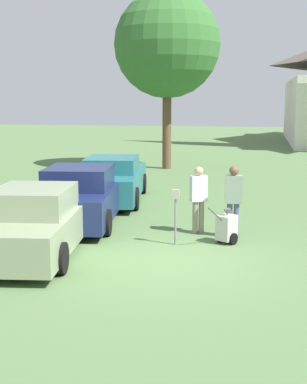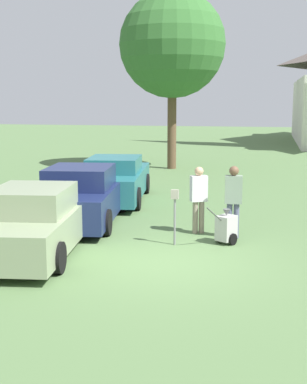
{
  "view_description": "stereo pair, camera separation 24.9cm",
  "coord_description": "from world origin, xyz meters",
  "px_view_note": "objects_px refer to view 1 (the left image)",
  "views": [
    {
      "loc": [
        1.89,
        -10.81,
        3.4
      ],
      "look_at": [
        -0.7,
        2.28,
        1.1
      ],
      "focal_mm": 50.0,
      "sensor_mm": 36.0,
      "label": 1
    },
    {
      "loc": [
        2.13,
        -10.76,
        3.4
      ],
      "look_at": [
        -0.7,
        2.28,
        1.1
      ],
      "focal_mm": 50.0,
      "sensor_mm": 36.0,
      "label": 2
    }
  ],
  "objects_px": {
    "parked_car_sage": "(36,223)",
    "equipment_cart": "(227,227)",
    "parked_car_teal": "(113,180)",
    "parked_car_navy": "(81,197)",
    "person_worker": "(199,195)",
    "person_supervisor": "(233,197)",
    "parking_meter": "(175,206)"
  },
  "relations": [
    {
      "from": "person_worker",
      "to": "parked_car_sage",
      "type": "bearing_deg",
      "value": 10.83
    },
    {
      "from": "parked_car_sage",
      "to": "parking_meter",
      "type": "relative_size",
      "value": 3.72
    },
    {
      "from": "parking_meter",
      "to": "person_worker",
      "type": "bearing_deg",
      "value": 71.97
    },
    {
      "from": "parked_car_teal",
      "to": "person_worker",
      "type": "relative_size",
      "value": 3.01
    },
    {
      "from": "parking_meter",
      "to": "person_worker",
      "type": "xyz_separation_m",
      "value": [
        0.4,
        1.24,
        0.06
      ]
    },
    {
      "from": "parking_meter",
      "to": "equipment_cart",
      "type": "xyz_separation_m",
      "value": [
        1.19,
        0.36,
        -0.54
      ]
    },
    {
      "from": "equipment_cart",
      "to": "parked_car_teal",
      "type": "bearing_deg",
      "value": 162.49
    },
    {
      "from": "parked_car_sage",
      "to": "parking_meter",
      "type": "height_order",
      "value": "parked_car_sage"
    },
    {
      "from": "parked_car_teal",
      "to": "parked_car_sage",
      "type": "bearing_deg",
      "value": -97.74
    },
    {
      "from": "parking_meter",
      "to": "equipment_cart",
      "type": "relative_size",
      "value": 1.33
    },
    {
      "from": "person_supervisor",
      "to": "parked_car_navy",
      "type": "bearing_deg",
      "value": -16.12
    },
    {
      "from": "person_supervisor",
      "to": "equipment_cart",
      "type": "relative_size",
      "value": 1.81
    },
    {
      "from": "parked_car_sage",
      "to": "parking_meter",
      "type": "xyz_separation_m",
      "value": [
        2.96,
        1.3,
        0.23
      ]
    },
    {
      "from": "parked_car_navy",
      "to": "parked_car_teal",
      "type": "relative_size",
      "value": 0.95
    },
    {
      "from": "parked_car_sage",
      "to": "parked_car_navy",
      "type": "relative_size",
      "value": 1.01
    },
    {
      "from": "parked_car_sage",
      "to": "equipment_cart",
      "type": "height_order",
      "value": "parked_car_sage"
    },
    {
      "from": "parked_car_teal",
      "to": "person_supervisor",
      "type": "bearing_deg",
      "value": -52.23
    },
    {
      "from": "parked_car_sage",
      "to": "parked_car_navy",
      "type": "distance_m",
      "value": 3.08
    },
    {
      "from": "person_worker",
      "to": "person_supervisor",
      "type": "height_order",
      "value": "person_supervisor"
    },
    {
      "from": "parked_car_sage",
      "to": "parked_car_teal",
      "type": "relative_size",
      "value": 0.95
    },
    {
      "from": "person_worker",
      "to": "equipment_cart",
      "type": "xyz_separation_m",
      "value": [
        0.78,
        -0.88,
        -0.6
      ]
    },
    {
      "from": "parked_car_teal",
      "to": "person_supervisor",
      "type": "height_order",
      "value": "person_supervisor"
    },
    {
      "from": "parking_meter",
      "to": "equipment_cart",
      "type": "distance_m",
      "value": 1.36
    },
    {
      "from": "parked_car_sage",
      "to": "person_worker",
      "type": "distance_m",
      "value": 4.23
    },
    {
      "from": "person_supervisor",
      "to": "parked_car_sage",
      "type": "bearing_deg",
      "value": 22.78
    },
    {
      "from": "parking_meter",
      "to": "equipment_cart",
      "type": "bearing_deg",
      "value": 16.96
    },
    {
      "from": "parked_car_navy",
      "to": "parked_car_teal",
      "type": "xyz_separation_m",
      "value": [
        -0.0,
        3.35,
        -0.02
      ]
    },
    {
      "from": "parked_car_navy",
      "to": "person_supervisor",
      "type": "height_order",
      "value": "person_supervisor"
    },
    {
      "from": "parked_car_sage",
      "to": "person_worker",
      "type": "bearing_deg",
      "value": 29.43
    },
    {
      "from": "person_supervisor",
      "to": "parking_meter",
      "type": "bearing_deg",
      "value": 30.84
    },
    {
      "from": "parked_car_teal",
      "to": "parking_meter",
      "type": "relative_size",
      "value": 3.91
    },
    {
      "from": "equipment_cart",
      "to": "parked_car_navy",
      "type": "bearing_deg",
      "value": -167.38
    }
  ]
}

